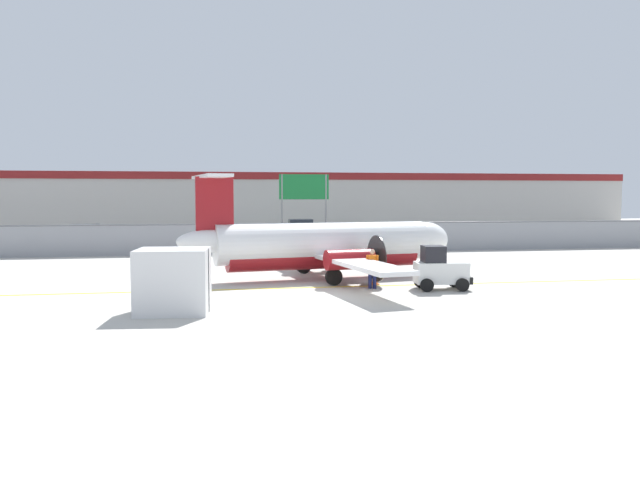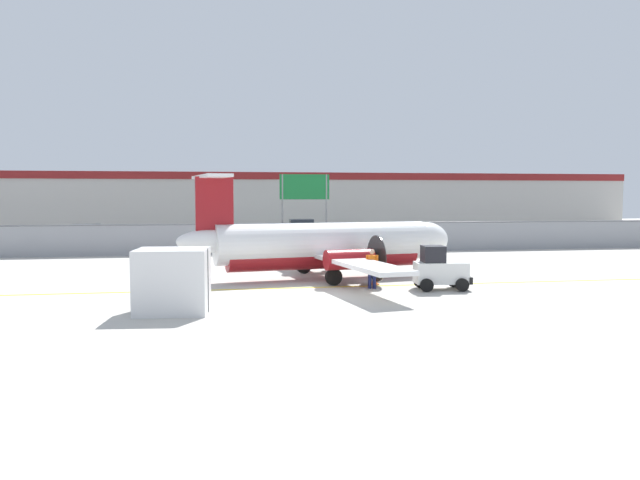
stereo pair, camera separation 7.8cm
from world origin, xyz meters
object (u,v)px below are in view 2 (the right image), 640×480
object	(u,v)px
traffic_cone_near_right	(444,272)
commuter_airplane	(328,245)
ground_crew_worker	(372,267)
parked_car_2	(303,228)
parked_car_0	(87,234)
highway_sign	(305,193)
cargo_container	(172,281)
parked_car_3	(416,233)
traffic_cone_near_left	(375,278)
parked_car_1	(211,233)
baggage_tug	(440,270)

from	to	relation	value
traffic_cone_near_right	commuter_airplane	bearing A→B (deg)	172.25
ground_crew_worker	commuter_airplane	bearing A→B (deg)	-132.33
parked_car_2	commuter_airplane	bearing A→B (deg)	-95.09
commuter_airplane	parked_car_0	distance (m)	27.42
parked_car_0	highway_sign	xyz separation A→B (m)	(16.44, -7.57, 3.24)
cargo_container	traffic_cone_near_right	bearing A→B (deg)	34.69
commuter_airplane	ground_crew_worker	world-z (taller)	commuter_airplane
commuter_airplane	traffic_cone_near_right	bearing A→B (deg)	-17.06
cargo_container	traffic_cone_near_right	size ratio (longest dim) A/B	4.04
cargo_container	parked_car_3	bearing A→B (deg)	62.29
traffic_cone_near_left	highway_sign	bearing A→B (deg)	92.10
parked_car_3	highway_sign	size ratio (longest dim) A/B	0.79
parked_car_1	parked_car_3	xyz separation A→B (m)	(16.47, -3.50, 0.00)
traffic_cone_near_right	parked_car_0	distance (m)	31.47
baggage_tug	parked_car_0	distance (m)	33.22
ground_crew_worker	parked_car_3	world-z (taller)	same
highway_sign	ground_crew_worker	bearing A→B (deg)	-89.34
traffic_cone_near_left	parked_car_1	distance (m)	25.98
cargo_container	parked_car_3	distance (m)	32.06
ground_crew_worker	traffic_cone_near_left	size ratio (longest dim) A/B	2.66
cargo_container	parked_car_0	bearing A→B (deg)	111.43
commuter_airplane	parked_car_2	distance (m)	29.76
commuter_airplane	highway_sign	xyz separation A→B (m)	(1.06, 15.11, 2.54)
parked_car_1	parked_car_2	world-z (taller)	same
traffic_cone_near_left	traffic_cone_near_right	world-z (taller)	same
parked_car_1	highway_sign	bearing A→B (deg)	134.77
commuter_airplane	highway_sign	bearing A→B (deg)	76.66
parked_car_0	baggage_tug	bearing A→B (deg)	-61.01
commuter_airplane	highway_sign	world-z (taller)	highway_sign
traffic_cone_near_left	parked_car_3	world-z (taller)	parked_car_3
traffic_cone_near_right	traffic_cone_near_left	bearing A→B (deg)	-158.49
parked_car_0	parked_car_2	bearing A→B (deg)	13.84
parked_car_2	parked_car_3	bearing A→B (deg)	-52.62
commuter_airplane	ground_crew_worker	size ratio (longest dim) A/B	9.44
highway_sign	cargo_container	bearing A→B (deg)	-109.15
baggage_tug	cargo_container	xyz separation A→B (m)	(-10.88, -3.39, 0.24)
traffic_cone_near_right	parked_car_1	bearing A→B (deg)	115.73
baggage_tug	ground_crew_worker	world-z (taller)	baggage_tug
traffic_cone_near_left	parked_car_2	distance (m)	31.93
parked_car_2	parked_car_3	world-z (taller)	same
highway_sign	parked_car_0	bearing A→B (deg)	155.27
ground_crew_worker	highway_sign	size ratio (longest dim) A/B	0.31
commuter_airplane	baggage_tug	xyz separation A→B (m)	(4.04, -4.26, -0.75)
parked_car_0	parked_car_1	distance (m)	9.72
commuter_airplane	parked_car_2	size ratio (longest dim) A/B	3.80
highway_sign	parked_car_1	bearing A→B (deg)	131.89
traffic_cone_near_right	highway_sign	bearing A→B (deg)	105.95
ground_crew_worker	parked_car_2	bearing A→B (deg)	-155.43
parked_car_0	parked_car_3	size ratio (longest dim) A/B	1.00
parked_car_2	traffic_cone_near_left	bearing A→B (deg)	-91.63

